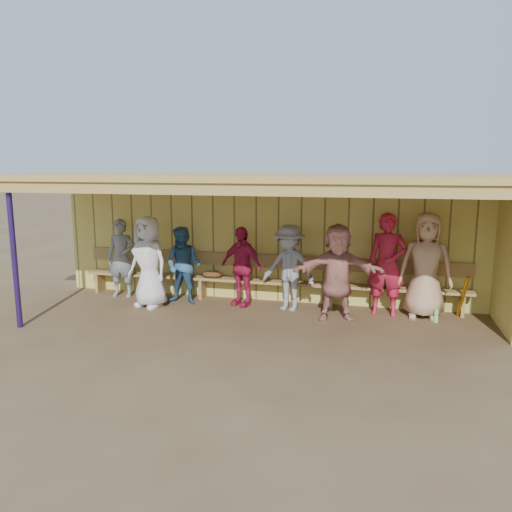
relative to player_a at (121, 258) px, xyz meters
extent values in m
plane|color=brown|center=(2.93, -0.81, -0.79)|extent=(90.00, 90.00, 0.00)
imported|color=gray|center=(0.00, 0.00, 0.00)|extent=(0.62, 0.45, 1.59)
imported|color=silver|center=(0.87, -0.55, 0.07)|extent=(0.97, 0.78, 1.73)
imported|color=#2F5E83|center=(1.42, -0.17, -0.05)|extent=(0.75, 0.59, 1.49)
imported|color=#BA1D46|center=(2.53, -0.03, -0.04)|extent=(0.96, 0.65, 1.52)
imported|color=gray|center=(3.47, -0.12, 0.00)|extent=(1.15, 0.85, 1.59)
imported|color=tan|center=(4.37, -0.49, 0.04)|extent=(1.62, 0.81, 1.67)
imported|color=#B51D35|center=(5.20, 0.00, 0.12)|extent=(0.70, 0.49, 1.83)
imported|color=tan|center=(5.85, 0.00, 0.13)|extent=(0.94, 0.64, 1.86)
cube|color=#D2C259|center=(2.93, 0.54, 0.41)|extent=(8.60, 0.20, 2.40)
cube|color=#D2C259|center=(7.13, -0.36, 0.41)|extent=(0.20, 1.62, 2.40)
cube|color=tan|center=(2.93, -0.81, 1.66)|extent=(8.80, 3.20, 0.10)
cube|color=tan|center=(2.93, -2.31, 1.53)|extent=(8.80, 0.10, 0.18)
cube|color=tan|center=(-0.87, -0.81, 1.52)|extent=(0.08, 3.00, 0.16)
cube|color=tan|center=(0.08, -0.81, 1.52)|extent=(0.08, 3.00, 0.16)
cube|color=tan|center=(1.03, -0.81, 1.52)|extent=(0.08, 3.00, 0.16)
cube|color=tan|center=(1.98, -0.81, 1.52)|extent=(0.08, 3.00, 0.16)
cube|color=tan|center=(2.93, -0.81, 1.52)|extent=(0.08, 3.00, 0.16)
cube|color=tan|center=(3.88, -0.81, 1.52)|extent=(0.08, 3.00, 0.16)
cube|color=tan|center=(4.83, -0.81, 1.52)|extent=(0.08, 3.00, 0.16)
cube|color=tan|center=(5.78, -0.81, 1.52)|extent=(0.08, 3.00, 0.16)
cube|color=tan|center=(6.73, -0.81, 1.52)|extent=(0.08, 3.00, 0.16)
cylinder|color=navy|center=(-0.67, -2.21, 0.41)|extent=(0.09, 0.09, 2.40)
cube|color=#A47F46|center=(2.93, 0.25, -0.37)|extent=(7.60, 0.32, 0.05)
cube|color=#A47F46|center=(2.93, 0.41, 0.01)|extent=(7.60, 0.04, 0.26)
cube|color=#A47F46|center=(-0.67, 0.25, -0.59)|extent=(0.06, 0.29, 0.40)
cube|color=#A47F46|center=(1.63, 0.25, -0.59)|extent=(0.06, 0.29, 0.40)
cube|color=#A47F46|center=(4.22, 0.25, -0.59)|extent=(0.06, 0.29, 0.40)
cube|color=#A47F46|center=(6.53, 0.25, -0.59)|extent=(0.06, 0.29, 0.40)
cylinder|color=orange|center=(6.50, 0.05, -0.39)|extent=(0.13, 0.41, 0.80)
sphere|color=yellow|center=(5.92, 0.05, -0.75)|extent=(0.08, 0.08, 0.08)
ellipsoid|color=#593319|center=(-0.21, 0.20, -0.28)|extent=(0.30, 0.24, 0.14)
ellipsoid|color=#593319|center=(1.91, 0.20, -0.28)|extent=(0.30, 0.24, 0.14)
ellipsoid|color=#593319|center=(1.81, 0.20, -0.28)|extent=(0.30, 0.24, 0.14)
cylinder|color=#8FCC66|center=(5.09, 0.30, -0.23)|extent=(0.07, 0.07, 0.22)
cylinder|color=gold|center=(4.23, 0.30, -0.23)|extent=(0.07, 0.07, 0.22)
cylinder|color=#8AE070|center=(6.05, -0.25, -0.68)|extent=(0.07, 0.07, 0.22)
camera|label=1|loc=(5.06, -8.95, 1.84)|focal=35.00mm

